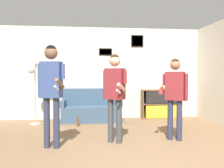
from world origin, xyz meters
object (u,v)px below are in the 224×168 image
bookshelf (160,104)px  floor_lamp (35,71)px  person_player_foreground_center (115,88)px  person_watcher_holding_cup (175,90)px  person_player_foreground_left (51,84)px  couch (91,110)px  bottle_on_floor (78,122)px

bookshelf → floor_lamp: bearing=-170.8°
floor_lamp → person_player_foreground_center: size_ratio=1.03×
person_player_foreground_center → person_watcher_holding_cup: 1.20m
person_player_foreground_left → person_player_foreground_center: 1.18m
person_watcher_holding_cup → person_player_foreground_center: bearing=-177.8°
person_watcher_holding_cup → person_player_foreground_left: bearing=-173.4°
couch → bookshelf: bearing=5.4°
bookshelf → person_watcher_holding_cup: person_watcher_holding_cup is taller
person_watcher_holding_cup → bottle_on_floor: 2.64m
floor_lamp → person_player_foreground_left: person_player_foreground_left is taller
person_player_foreground_center → couch: bearing=99.1°
couch → bottle_on_floor: bearing=-115.9°
floor_lamp → bottle_on_floor: bearing=-17.8°
person_player_foreground_center → person_watcher_holding_cup: size_ratio=1.04×
couch → person_player_foreground_center: person_player_foreground_center is taller
floor_lamp → person_player_foreground_left: (0.68, -2.19, -0.26)m
person_player_foreground_left → person_player_foreground_center: bearing=11.2°
bookshelf → person_watcher_holding_cup: 2.60m
couch → floor_lamp: (-1.46, -0.38, 1.09)m
person_watcher_holding_cup → bottle_on_floor: bearing=140.9°
bookshelf → person_player_foreground_center: bearing=-123.8°
floor_lamp → bookshelf: bearing=9.2°
bookshelf → person_player_foreground_center: (-1.70, -2.54, 0.61)m
floor_lamp → bottle_on_floor: 1.73m
person_player_foreground_left → couch: bearing=73.2°
couch → person_player_foreground_left: person_player_foreground_left is taller
floor_lamp → bottle_on_floor: size_ratio=6.58×
bookshelf → person_player_foreground_left: bearing=-135.8°
person_player_foreground_left → bottle_on_floor: bearing=77.1°
person_player_foreground_center → person_watcher_holding_cup: person_player_foreground_center is taller
bottle_on_floor → person_watcher_holding_cup: bearing=-39.1°
couch → person_player_foreground_center: (0.37, -2.34, 0.74)m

